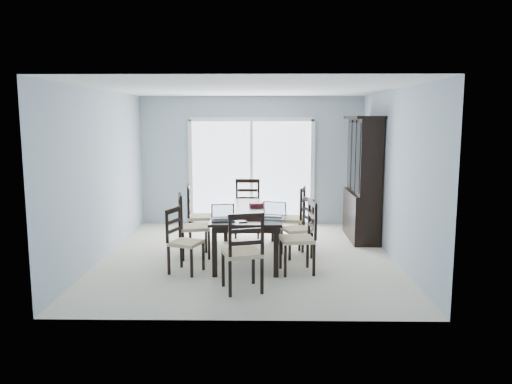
# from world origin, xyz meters

# --- Properties ---
(floor) EXTENTS (5.00, 5.00, 0.00)m
(floor) POSITION_xyz_m (0.00, 0.00, 0.00)
(floor) COLOR beige
(floor) RESTS_ON ground
(ceiling) EXTENTS (5.00, 5.00, 0.00)m
(ceiling) POSITION_xyz_m (0.00, 0.00, 2.60)
(ceiling) COLOR white
(ceiling) RESTS_ON back_wall
(back_wall) EXTENTS (4.50, 0.02, 2.60)m
(back_wall) POSITION_xyz_m (0.00, 2.50, 1.30)
(back_wall) COLOR #9EAFBC
(back_wall) RESTS_ON floor
(wall_left) EXTENTS (0.02, 5.00, 2.60)m
(wall_left) POSITION_xyz_m (-2.25, 0.00, 1.30)
(wall_left) COLOR #9EAFBC
(wall_left) RESTS_ON floor
(wall_right) EXTENTS (0.02, 5.00, 2.60)m
(wall_right) POSITION_xyz_m (2.25, 0.00, 1.30)
(wall_right) COLOR #9EAFBC
(wall_right) RESTS_ON floor
(balcony) EXTENTS (4.50, 2.00, 0.10)m
(balcony) POSITION_xyz_m (0.00, 3.50, -0.05)
(balcony) COLOR gray
(balcony) RESTS_ON ground
(railing) EXTENTS (4.50, 0.06, 1.10)m
(railing) POSITION_xyz_m (0.00, 4.50, 0.55)
(railing) COLOR #99999E
(railing) RESTS_ON balcony
(dining_table) EXTENTS (1.00, 2.20, 0.75)m
(dining_table) POSITION_xyz_m (0.00, 0.00, 0.67)
(dining_table) COLOR black
(dining_table) RESTS_ON floor
(china_hutch) EXTENTS (0.50, 1.38, 2.20)m
(china_hutch) POSITION_xyz_m (2.02, 1.25, 1.07)
(china_hutch) COLOR black
(china_hutch) RESTS_ON floor
(sliding_door) EXTENTS (2.52, 0.05, 2.18)m
(sliding_door) POSITION_xyz_m (0.00, 2.48, 1.09)
(sliding_door) COLOR silver
(sliding_door) RESTS_ON floor
(chair_left_near) EXTENTS (0.52, 0.51, 1.05)m
(chair_left_near) POSITION_xyz_m (-0.93, -0.78, 0.56)
(chair_left_near) COLOR black
(chair_left_near) RESTS_ON floor
(chair_left_mid) EXTENTS (0.54, 0.53, 1.16)m
(chair_left_mid) POSITION_xyz_m (-0.93, -0.03, 0.62)
(chair_left_mid) COLOR black
(chair_left_mid) RESTS_ON floor
(chair_left_far) EXTENTS (0.52, 0.51, 1.20)m
(chair_left_far) POSITION_xyz_m (-0.91, 0.72, 0.64)
(chair_left_far) COLOR black
(chair_left_far) RESTS_ON floor
(chair_right_near) EXTENTS (0.51, 0.50, 1.18)m
(chair_right_near) POSITION_xyz_m (0.82, -0.77, 0.62)
(chair_right_near) COLOR black
(chair_right_near) RESTS_ON floor
(chair_right_mid) EXTENTS (0.52, 0.51, 1.07)m
(chair_right_mid) POSITION_xyz_m (0.85, 0.07, 0.57)
(chair_right_mid) COLOR black
(chair_right_mid) RESTS_ON floor
(chair_right_far) EXTENTS (0.55, 0.54, 1.20)m
(chair_right_far) POSITION_xyz_m (0.78, 0.60, 0.63)
(chair_right_far) COLOR black
(chair_right_far) RESTS_ON floor
(chair_end_near) EXTENTS (0.56, 0.57, 1.19)m
(chair_end_near) POSITION_xyz_m (0.01, -1.64, 0.63)
(chair_end_near) COLOR black
(chair_end_near) RESTS_ON floor
(chair_end_far) EXTENTS (0.45, 0.47, 1.20)m
(chair_end_far) POSITION_xyz_m (-0.05, 1.50, 0.64)
(chair_end_far) COLOR black
(chair_end_far) RESTS_ON floor
(laptop_dark) EXTENTS (0.35, 0.27, 0.22)m
(laptop_dark) POSITION_xyz_m (-0.31, -0.84, 0.80)
(laptop_dark) COLOR black
(laptop_dark) RESTS_ON dining_table
(laptop_silver) EXTENTS (0.38, 0.30, 0.23)m
(laptop_silver) POSITION_xyz_m (0.38, -0.67, 0.81)
(laptop_silver) COLOR #B8B8BA
(laptop_silver) RESTS_ON dining_table
(book_stack) EXTENTS (0.27, 0.21, 0.04)m
(book_stack) POSITION_xyz_m (0.12, -0.68, 0.77)
(book_stack) COLOR maroon
(book_stack) RESTS_ON dining_table
(cell_phone) EXTENTS (0.12, 0.07, 0.01)m
(cell_phone) POSITION_xyz_m (-0.04, -0.95, 0.76)
(cell_phone) COLOR black
(cell_phone) RESTS_ON dining_table
(game_box) EXTENTS (0.27, 0.18, 0.06)m
(game_box) POSITION_xyz_m (0.15, 0.27, 0.78)
(game_box) COLOR #54101B
(game_box) RESTS_ON dining_table
(hot_tub) EXTENTS (1.83, 1.67, 0.86)m
(hot_tub) POSITION_xyz_m (-0.32, 3.43, 0.43)
(hot_tub) COLOR brown
(hot_tub) RESTS_ON balcony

